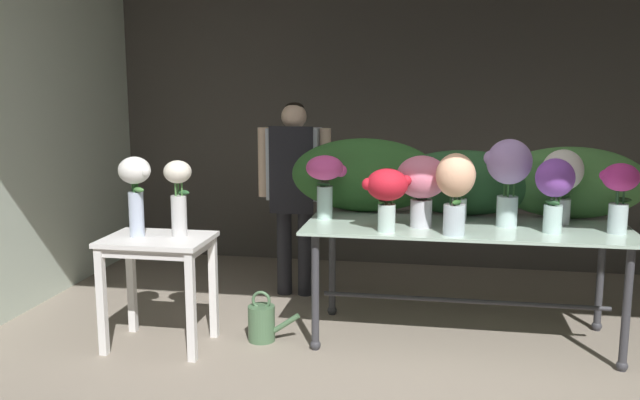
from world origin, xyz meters
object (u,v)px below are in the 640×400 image
display_table_glass (465,241)px  vase_fuchsia_lilies (325,177)px  vase_lilac_anemones (509,170)px  vase_white_roses_tall (136,186)px  vase_magenta_ranunculus (620,189)px  vase_crimson_freesia (387,191)px  vase_blush_carnations (460,183)px  vase_violet_peonies (555,186)px  florist (294,179)px  vase_peach_tulips (455,186)px  side_table_white (158,254)px  vase_rosy_stock (421,182)px  watering_can (262,322)px  vase_ivory_dahlias (563,178)px  vase_cream_lisianthus_tall (178,193)px

display_table_glass → vase_fuchsia_lilies: (-0.93, 0.03, 0.40)m
vase_lilac_anemones → vase_white_roses_tall: bearing=-169.3°
vase_magenta_ranunculus → vase_crimson_freesia: vase_magenta_ranunculus is taller
vase_blush_carnations → vase_magenta_ranunculus: size_ratio=0.94×
vase_violet_peonies → vase_crimson_freesia: bearing=-171.8°
florist → vase_peach_tulips: florist is taller
side_table_white → vase_fuchsia_lilies: bearing=25.2°
vase_violet_peonies → vase_white_roses_tall: (-2.59, -0.29, -0.02)m
florist → vase_lilac_anemones: size_ratio=2.77×
florist → vase_rosy_stock: size_ratio=3.38×
vase_violet_peonies → watering_can: 2.06m
vase_violet_peonies → vase_peach_tulips: (-0.60, -0.17, 0.01)m
side_table_white → vase_violet_peonies: vase_violet_peonies is taller
vase_magenta_ranunculus → vase_rosy_stock: (-1.20, -0.03, 0.02)m
side_table_white → florist: (0.63, 1.22, 0.34)m
florist → watering_can: florist is taller
vase_violet_peonies → side_table_white: bearing=-173.3°
vase_magenta_ranunculus → vase_fuchsia_lilies: bearing=175.9°
vase_blush_carnations → vase_crimson_freesia: 0.59m
vase_violet_peonies → vase_magenta_ranunculus: bearing=8.4°
florist → vase_lilac_anemones: 1.76m
vase_ivory_dahlias → vase_white_roses_tall: (-2.68, -0.57, -0.04)m
florist → vase_lilac_anemones: (1.57, -0.78, 0.20)m
florist → vase_violet_peonies: florist is taller
vase_magenta_ranunculus → watering_can: size_ratio=1.23×
vase_blush_carnations → vase_violet_peonies: size_ratio=0.88×
vase_lilac_anemones → vase_rosy_stock: 0.56m
vase_magenta_ranunculus → watering_can: (-2.22, -0.15, -0.94)m
vase_lilac_anemones → vase_cream_lisianthus_tall: bearing=-169.4°
vase_fuchsia_lilies → vase_violet_peonies: (1.45, -0.19, 0.00)m
display_table_glass → vase_magenta_ranunculus: vase_magenta_ranunculus is taller
florist → vase_fuchsia_lilies: bearing=-63.0°
vase_blush_carnations → vase_rosy_stock: size_ratio=0.88×
vase_lilac_anemones → vase_fuchsia_lilies: bearing=178.1°
vase_magenta_ranunculus → vase_cream_lisianthus_tall: vase_magenta_ranunculus is taller
vase_lilac_anemones → vase_white_roses_tall: vase_lilac_anemones is taller
florist → vase_ivory_dahlias: 2.03m
vase_white_roses_tall → watering_can: size_ratio=1.46×
vase_lilac_anemones → vase_cream_lisianthus_tall: vase_lilac_anemones is taller
vase_cream_lisianthus_tall → vase_ivory_dahlias: bearing=12.1°
vase_fuchsia_lilies → vase_crimson_freesia: 0.55m
vase_crimson_freesia → vase_cream_lisianthus_tall: (-1.32, -0.09, -0.04)m
vase_crimson_freesia → vase_lilac_anemones: bearing=21.5°
vase_cream_lisianthus_tall → watering_can: size_ratio=1.39×
vase_ivory_dahlias → vase_peach_tulips: 0.83m
vase_crimson_freesia → vase_white_roses_tall: vase_white_roses_tall is taller
florist → vase_rosy_stock: 1.37m
vase_magenta_ranunculus → vase_cream_lisianthus_tall: (-2.72, -0.30, -0.05)m
vase_violet_peonies → florist: bearing=153.1°
vase_lilac_anemones → watering_can: vase_lilac_anemones is taller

